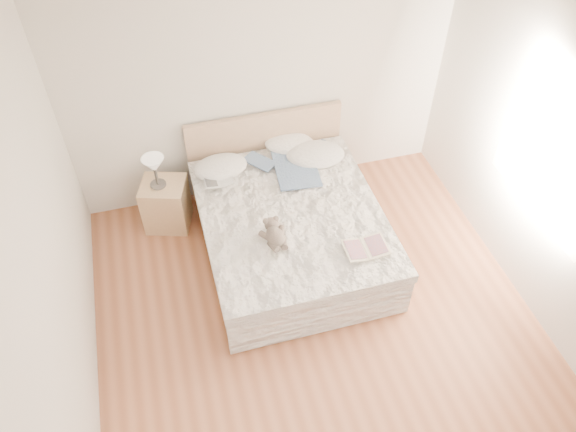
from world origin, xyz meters
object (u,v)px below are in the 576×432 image
(bed, at_px, (289,227))
(photo_book, at_px, (218,181))
(teddy_bear, at_px, (275,241))
(table_lamp, at_px, (154,166))
(childrens_book, at_px, (366,248))
(nightstand, at_px, (166,204))

(bed, height_order, photo_book, bed)
(bed, distance_m, teddy_bear, 0.62)
(bed, xyz_separation_m, photo_book, (-0.60, 0.51, 0.32))
(teddy_bear, bearing_deg, table_lamp, 123.81)
(photo_book, relative_size, childrens_book, 0.75)
(teddy_bear, bearing_deg, childrens_book, -26.12)
(bed, xyz_separation_m, teddy_bear, (-0.26, -0.44, 0.34))
(table_lamp, bearing_deg, childrens_book, -39.81)
(table_lamp, bearing_deg, nightstand, -8.56)
(bed, relative_size, table_lamp, 6.02)
(bed, xyz_separation_m, table_lamp, (-1.20, 0.69, 0.51))
(bed, xyz_separation_m, nightstand, (-1.16, 0.69, -0.03))
(table_lamp, relative_size, teddy_bear, 1.15)
(table_lamp, distance_m, photo_book, 0.65)
(childrens_book, bearing_deg, photo_book, 132.72)
(childrens_book, xyz_separation_m, teddy_bear, (-0.77, 0.28, 0.02))
(bed, relative_size, photo_book, 6.99)
(bed, distance_m, photo_book, 0.86)
(table_lamp, distance_m, teddy_bear, 1.49)
(nightstand, xyz_separation_m, table_lamp, (-0.04, 0.01, 0.54))
(nightstand, height_order, table_lamp, table_lamp)
(bed, relative_size, nightstand, 3.83)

